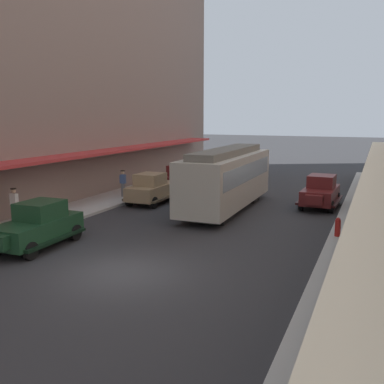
# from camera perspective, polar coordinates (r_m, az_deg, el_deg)

# --- Properties ---
(ground_plane) EXTENTS (200.00, 200.00, 0.00)m
(ground_plane) POSITION_cam_1_polar(r_m,az_deg,el_deg) (15.34, -9.01, -10.26)
(ground_plane) COLOR #2D2D30
(sidewalk_right) EXTENTS (3.00, 60.00, 0.15)m
(sidewalk_right) POSITION_cam_1_polar(r_m,az_deg,el_deg) (13.20, 20.70, -13.91)
(sidewalk_right) COLOR #B7B5AD
(sidewalk_right) RESTS_ON ground
(parked_car_0) EXTENTS (2.15, 4.26, 1.84)m
(parked_car_0) POSITION_cam_1_polar(r_m,az_deg,el_deg) (30.78, -1.30, 1.92)
(parked_car_0) COLOR #591919
(parked_car_0) RESTS_ON ground
(parked_car_1) EXTENTS (2.17, 4.27, 1.84)m
(parked_car_1) POSITION_cam_1_polar(r_m,az_deg,el_deg) (36.06, 2.75, 3.10)
(parked_car_1) COLOR beige
(parked_car_1) RESTS_ON ground
(parked_car_2) EXTENTS (2.25, 4.30, 1.84)m
(parked_car_2) POSITION_cam_1_polar(r_m,az_deg,el_deg) (26.36, 16.40, 0.13)
(parked_car_2) COLOR #591919
(parked_car_2) RESTS_ON ground
(parked_car_3) EXTENTS (2.18, 4.27, 1.84)m
(parked_car_3) POSITION_cam_1_polar(r_m,az_deg,el_deg) (26.49, -5.24, 0.55)
(parked_car_3) COLOR #997F5B
(parked_car_3) RESTS_ON ground
(parked_car_4) EXTENTS (2.26, 4.30, 1.84)m
(parked_car_4) POSITION_cam_1_polar(r_m,az_deg,el_deg) (18.71, -19.46, -3.98)
(parked_car_4) COLOR #193D23
(parked_car_4) RESTS_ON ground
(streetcar) EXTENTS (2.61, 9.62, 3.46)m
(streetcar) POSITION_cam_1_polar(r_m,az_deg,el_deg) (24.43, 4.58, 2.03)
(streetcar) COLOR #ADA899
(streetcar) RESTS_ON ground
(fire_hydrant) EXTENTS (0.24, 0.24, 0.82)m
(fire_hydrant) POSITION_cam_1_polar(r_m,az_deg,el_deg) (19.78, 18.45, -4.32)
(fire_hydrant) COLOR #B21E19
(fire_hydrant) RESTS_ON sidewalk_right
(pedestrian_0) EXTENTS (0.36, 0.28, 1.67)m
(pedestrian_0) POSITION_cam_1_polar(r_m,az_deg,el_deg) (9.97, 18.21, -15.90)
(pedestrian_0) COLOR #4C4238
(pedestrian_0) RESTS_ON sidewalk_right
(pedestrian_1) EXTENTS (0.36, 0.28, 1.67)m
(pedestrian_1) POSITION_cam_1_polar(r_m,az_deg,el_deg) (28.08, -8.98, 1.15)
(pedestrian_1) COLOR slate
(pedestrian_1) RESTS_ON sidewalk_left
(pedestrian_2) EXTENTS (0.36, 0.28, 1.67)m
(pedestrian_2) POSITION_cam_1_polar(r_m,az_deg,el_deg) (22.76, -22.12, -1.55)
(pedestrian_2) COLOR #2D2D33
(pedestrian_2) RESTS_ON sidewalk_left
(pedestrian_3) EXTENTS (0.36, 0.28, 1.67)m
(pedestrian_3) POSITION_cam_1_polar(r_m,az_deg,el_deg) (25.05, 22.80, -0.59)
(pedestrian_3) COLOR #4C4238
(pedestrian_3) RESTS_ON sidewalk_right
(pedestrian_4) EXTENTS (0.36, 0.28, 1.67)m
(pedestrian_4) POSITION_cam_1_polar(r_m,az_deg,el_deg) (32.26, 22.04, 1.68)
(pedestrian_4) COLOR slate
(pedestrian_4) RESTS_ON sidewalk_right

